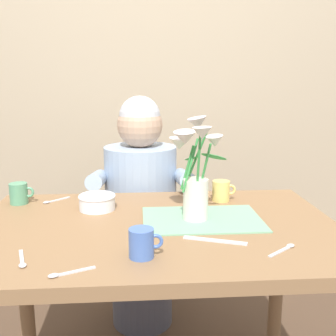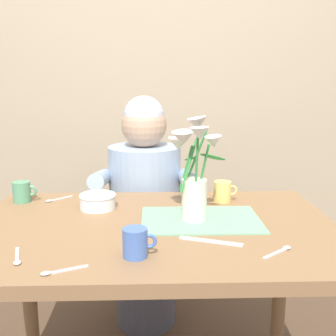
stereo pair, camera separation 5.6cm
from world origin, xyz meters
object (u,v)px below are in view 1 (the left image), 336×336
object	(u,v)px
seated_person	(141,216)
coffee_cup	(142,243)
tea_cup	(221,191)
dinner_knife	(215,241)
ceramic_mug	(19,193)
ceramic_bowl	(97,201)
flower_vase	(195,169)

from	to	relation	value
seated_person	coffee_cup	distance (m)	0.89
tea_cup	coffee_cup	distance (m)	0.59
coffee_cup	seated_person	bearing A→B (deg)	89.71
dinner_knife	seated_person	bearing A→B (deg)	125.98
tea_cup	ceramic_mug	bearing A→B (deg)	178.43
ceramic_bowl	ceramic_mug	distance (m)	0.32
flower_vase	coffee_cup	world-z (taller)	flower_vase
ceramic_mug	seated_person	bearing A→B (deg)	35.88
ceramic_mug	tea_cup	size ratio (longest dim) A/B	1.00
seated_person	tea_cup	xyz separation A→B (m)	(0.31, -0.36, 0.22)
flower_vase	ceramic_mug	bearing A→B (deg)	160.17
flower_vase	tea_cup	world-z (taller)	flower_vase
coffee_cup	dinner_knife	bearing A→B (deg)	23.46
ceramic_bowl	tea_cup	size ratio (longest dim) A/B	1.46
flower_vase	tea_cup	size ratio (longest dim) A/B	3.70
ceramic_bowl	tea_cup	distance (m)	0.48
ceramic_mug	tea_cup	bearing A→B (deg)	-1.57
ceramic_bowl	tea_cup	bearing A→B (deg)	9.00
ceramic_mug	tea_cup	distance (m)	0.78
ceramic_bowl	seated_person	bearing A→B (deg)	69.45
ceramic_mug	coffee_cup	world-z (taller)	same
coffee_cup	tea_cup	bearing A→B (deg)	57.73
tea_cup	coffee_cup	xyz separation A→B (m)	(-0.32, -0.50, 0.00)
ceramic_mug	coffee_cup	distance (m)	0.70
seated_person	ceramic_bowl	size ratio (longest dim) A/B	8.35
ceramic_bowl	coffee_cup	distance (m)	0.46
seated_person	flower_vase	size ratio (longest dim) A/B	3.30
ceramic_bowl	coffee_cup	size ratio (longest dim) A/B	1.46
dinner_knife	coffee_cup	bearing A→B (deg)	-135.95
seated_person	ceramic_bowl	bearing A→B (deg)	-109.22
seated_person	flower_vase	distance (m)	0.69
ceramic_mug	flower_vase	bearing A→B (deg)	-19.83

